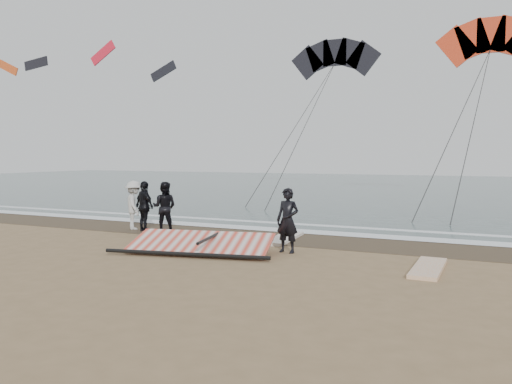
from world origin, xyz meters
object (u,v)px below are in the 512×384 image
board_cream (284,238)px  sail_rig (201,245)px  man_main (288,220)px  board_white (428,268)px

board_cream → sail_rig: size_ratio=0.54×
board_cream → sail_rig: sail_rig is taller
board_cream → sail_rig: 3.16m
sail_rig → board_cream: bearing=63.5°
board_cream → sail_rig: (-1.41, -2.82, 0.14)m
man_main → board_cream: man_main is taller
board_white → board_cream: size_ratio=0.94×
man_main → board_cream: 2.27m
board_white → sail_rig: bearing=-175.5°
board_white → sail_rig: sail_rig is taller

